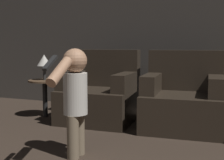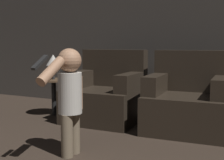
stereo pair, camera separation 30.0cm
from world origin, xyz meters
The scene contains 6 objects.
wall_back centered at (0.00, 4.50, 1.30)m, with size 8.40×0.05×2.60m.
armchair_left centered at (-0.24, 3.60, 0.30)m, with size 0.86×0.79×0.85m.
armchair_right centered at (0.75, 3.60, 0.30)m, with size 0.88×0.81×0.85m.
person_toddler centered at (0.05, 2.40, 0.53)m, with size 0.20×0.61×0.89m.
side_table centered at (-0.98, 3.54, 0.38)m, with size 0.41×0.41×0.47m.
lamp centered at (-0.98, 3.54, 0.71)m, with size 0.18×0.18×0.32m.
Camera 1 is at (1.22, 0.19, 0.93)m, focal length 50.00 mm.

